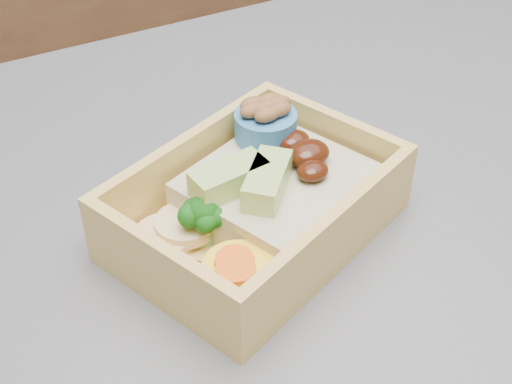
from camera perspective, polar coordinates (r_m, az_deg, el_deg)
name	(u,v)px	position (r m, az deg, el deg)	size (l,w,h in m)	color
bento_box	(259,200)	(0.45, 0.26, -0.65)	(0.20, 0.18, 0.06)	#DCB65B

